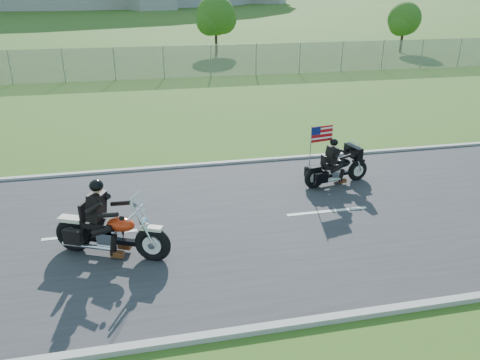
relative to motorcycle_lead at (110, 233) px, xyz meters
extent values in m
plane|color=#284F18|center=(1.45, 0.98, -0.57)|extent=(420.00, 420.00, 0.00)
cube|color=#28282B|center=(1.45, 0.98, -0.55)|extent=(120.00, 8.00, 0.04)
cube|color=#9E9B93|center=(1.45, 5.03, -0.52)|extent=(120.00, 0.18, 0.12)
cube|color=#9E9B93|center=(1.45, -3.07, -0.52)|extent=(120.00, 0.18, 0.12)
cube|color=gray|center=(-3.55, 20.98, 0.43)|extent=(60.00, 0.03, 2.00)
cylinder|color=#382316|center=(7.45, 30.98, 0.69)|extent=(0.22, 0.22, 2.52)
sphere|color=#275115|center=(7.45, 30.98, 2.58)|extent=(3.20, 3.20, 3.20)
sphere|color=#275115|center=(8.09, 31.46, 2.22)|extent=(2.40, 2.40, 2.40)
sphere|color=#275115|center=(6.89, 30.58, 2.13)|extent=(2.24, 2.24, 2.24)
cylinder|color=#382316|center=(23.45, 28.98, 0.55)|extent=(0.22, 0.22, 2.24)
sphere|color=#275115|center=(23.45, 28.98, 2.23)|extent=(2.80, 2.80, 2.80)
sphere|color=#275115|center=(24.01, 29.40, 1.91)|extent=(2.10, 2.10, 2.10)
sphere|color=#275115|center=(22.96, 28.63, 1.83)|extent=(1.96, 1.96, 1.96)
torus|color=black|center=(0.90, -0.40, -0.16)|extent=(0.83, 0.52, 0.82)
torus|color=black|center=(-0.82, 0.37, -0.16)|extent=(0.83, 0.52, 0.82)
ellipsoid|color=red|center=(0.26, -0.12, 0.24)|extent=(0.71, 0.58, 0.31)
cube|color=black|center=(-0.26, 0.12, 0.20)|extent=(0.69, 0.55, 0.13)
cube|color=black|center=(-0.21, 0.10, 0.63)|extent=(0.42, 0.51, 0.61)
sphere|color=black|center=(-0.16, 0.07, 1.10)|extent=(0.39, 0.39, 0.30)
cube|color=silver|center=(0.67, -0.30, 0.77)|extent=(0.25, 0.48, 0.44)
torus|color=black|center=(7.15, 2.84, -0.23)|extent=(0.67, 0.28, 0.66)
torus|color=black|center=(5.67, 2.56, -0.23)|extent=(0.67, 0.28, 0.66)
ellipsoid|color=black|center=(6.60, 2.73, 0.09)|extent=(0.54, 0.37, 0.25)
cube|color=black|center=(6.15, 2.65, 0.05)|extent=(0.53, 0.35, 0.11)
cube|color=black|center=(6.19, 2.66, 0.40)|extent=(0.28, 0.39, 0.49)
sphere|color=black|center=(6.23, 2.66, 0.78)|extent=(0.28, 0.28, 0.24)
cube|color=black|center=(6.93, 2.80, 0.40)|extent=(0.33, 0.73, 0.35)
cube|color=#B70C11|center=(5.89, 2.78, 1.02)|extent=(0.70, 0.15, 0.46)
camera|label=1|loc=(0.91, -9.30, 4.99)|focal=35.00mm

